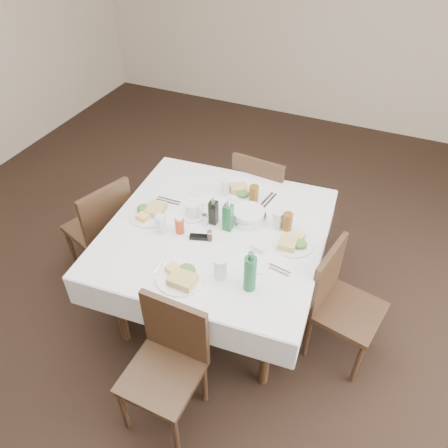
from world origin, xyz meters
name	(u,v)px	position (x,y,z in m)	size (l,w,h in m)	color
ground_plane	(206,324)	(0.00, 0.00, 0.00)	(7.00, 7.00, 0.00)	black
room_shell	(197,106)	(0.00, 0.00, 1.71)	(6.04, 7.04, 2.80)	beige
dining_table	(216,237)	(-0.01, 0.20, 0.69)	(1.49, 1.49, 0.76)	#2F1F11
chair_north	(262,194)	(0.04, 1.01, 0.51)	(0.46, 0.46, 0.89)	#2F1F11
chair_south	(168,357)	(0.07, -0.61, 0.49)	(0.41, 0.41, 0.85)	#2F1F11
chair_east	(338,298)	(0.85, 0.19, 0.49)	(0.47, 0.47, 0.85)	#2F1F11
chair_west	(103,225)	(-0.93, 0.18, 0.50)	(0.53, 0.53, 0.88)	#2F1F11
meal_north	(242,191)	(0.01, 0.63, 0.78)	(0.24, 0.24, 0.05)	white
meal_south	(182,276)	(0.00, -0.28, 0.79)	(0.29, 0.29, 0.06)	white
meal_east	(293,243)	(0.50, 0.26, 0.78)	(0.26, 0.26, 0.06)	white
meal_west	(150,212)	(-0.47, 0.16, 0.79)	(0.28, 0.28, 0.06)	white
side_plate_a	(200,190)	(-0.28, 0.54, 0.77)	(0.16, 0.16, 0.01)	white
side_plate_b	(257,265)	(0.36, 0.00, 0.77)	(0.15, 0.15, 0.01)	white
water_n	(225,187)	(-0.10, 0.58, 0.82)	(0.06, 0.06, 0.12)	silver
water_s	(220,268)	(0.19, -0.17, 0.83)	(0.07, 0.07, 0.14)	silver
water_e	(277,220)	(0.35, 0.38, 0.82)	(0.07, 0.07, 0.12)	silver
water_w	(161,224)	(-0.32, 0.04, 0.83)	(0.07, 0.07, 0.13)	silver
iced_tea_a	(254,195)	(0.12, 0.57, 0.83)	(0.07, 0.07, 0.14)	brown
iced_tea_b	(287,222)	(0.42, 0.38, 0.83)	(0.06, 0.06, 0.13)	brown
bread_basket	(249,215)	(0.16, 0.38, 0.80)	(0.24, 0.24, 0.08)	silver
oil_cruet_dark	(213,212)	(-0.05, 0.26, 0.86)	(0.05, 0.05, 0.22)	black
oil_cruet_green	(228,216)	(0.07, 0.24, 0.87)	(0.06, 0.06, 0.24)	#1C5B2F
ketchup_bottle	(180,225)	(-0.20, 0.08, 0.82)	(0.06, 0.06, 0.12)	#AD3415
salt_shaker	(204,220)	(-0.09, 0.21, 0.80)	(0.04, 0.04, 0.08)	white
pepper_shaker	(210,236)	(0.00, 0.09, 0.80)	(0.03, 0.03, 0.07)	#3C261A
coffee_mug	(193,211)	(-0.20, 0.26, 0.81)	(0.15, 0.15, 0.11)	white
sunglasses	(199,237)	(-0.06, 0.08, 0.78)	(0.13, 0.08, 0.03)	black
green_bottle	(250,273)	(0.38, -0.18, 0.88)	(0.07, 0.07, 0.27)	#1C5B2F
sugar_caddy	(259,248)	(0.32, 0.12, 0.78)	(0.10, 0.07, 0.04)	white
cutlery_n	(268,200)	(0.21, 0.63, 0.77)	(0.07, 0.19, 0.01)	silver
cutlery_s	(162,265)	(-0.16, -0.23, 0.77)	(0.05, 0.16, 0.01)	silver
cutlery_e	(277,269)	(0.47, 0.01, 0.77)	(0.17, 0.07, 0.01)	silver
cutlery_w	(168,201)	(-0.43, 0.34, 0.77)	(0.18, 0.05, 0.01)	silver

